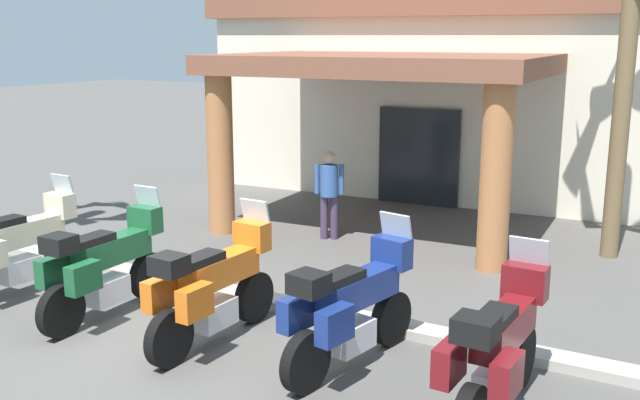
{
  "coord_description": "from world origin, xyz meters",
  "views": [
    {
      "loc": [
        5.7,
        -6.24,
        3.6
      ],
      "look_at": [
        0.53,
        3.02,
        1.2
      ],
      "focal_mm": 40.71,
      "sensor_mm": 36.0,
      "label": 1
    }
  ],
  "objects_px": {
    "motorcycle_green": "(105,266)",
    "motorcycle_blue": "(350,308)",
    "pedestrian": "(329,189)",
    "motorcycle_cream": "(17,247)",
    "motorcycle_maroon": "(498,351)",
    "motorcycle_orange": "(212,288)",
    "motel_building": "(458,91)"
  },
  "relations": [
    {
      "from": "pedestrian",
      "to": "motel_building",
      "type": "bearing_deg",
      "value": 153.53
    },
    {
      "from": "motorcycle_maroon",
      "to": "pedestrian",
      "type": "relative_size",
      "value": 1.38
    },
    {
      "from": "motorcycle_cream",
      "to": "motorcycle_blue",
      "type": "height_order",
      "value": "same"
    },
    {
      "from": "motel_building",
      "to": "motorcycle_cream",
      "type": "height_order",
      "value": "motel_building"
    },
    {
      "from": "motorcycle_green",
      "to": "motorcycle_cream",
      "type": "bearing_deg",
      "value": 89.42
    },
    {
      "from": "motel_building",
      "to": "motorcycle_maroon",
      "type": "height_order",
      "value": "motel_building"
    },
    {
      "from": "motorcycle_orange",
      "to": "pedestrian",
      "type": "xyz_separation_m",
      "value": [
        -0.99,
        4.72,
        0.22
      ]
    },
    {
      "from": "motel_building",
      "to": "motorcycle_blue",
      "type": "height_order",
      "value": "motel_building"
    },
    {
      "from": "motorcycle_blue",
      "to": "pedestrian",
      "type": "distance_m",
      "value": 5.26
    },
    {
      "from": "motorcycle_green",
      "to": "motorcycle_blue",
      "type": "height_order",
      "value": "same"
    },
    {
      "from": "motorcycle_blue",
      "to": "motorcycle_maroon",
      "type": "xyz_separation_m",
      "value": [
        1.72,
        -0.31,
        0.0
      ]
    },
    {
      "from": "motorcycle_green",
      "to": "motorcycle_blue",
      "type": "xyz_separation_m",
      "value": [
        3.44,
        0.23,
        0.0
      ]
    },
    {
      "from": "motel_building",
      "to": "motorcycle_orange",
      "type": "height_order",
      "value": "motel_building"
    },
    {
      "from": "motorcycle_green",
      "to": "motorcycle_blue",
      "type": "relative_size",
      "value": 1.01
    },
    {
      "from": "motorcycle_orange",
      "to": "pedestrian",
      "type": "bearing_deg",
      "value": 14.76
    },
    {
      "from": "motorcycle_maroon",
      "to": "motorcycle_cream",
      "type": "bearing_deg",
      "value": 91.36
    },
    {
      "from": "motorcycle_orange",
      "to": "motorcycle_cream",
      "type": "bearing_deg",
      "value": 92.84
    },
    {
      "from": "motorcycle_orange",
      "to": "motorcycle_blue",
      "type": "height_order",
      "value": "same"
    },
    {
      "from": "pedestrian",
      "to": "motorcycle_maroon",
      "type": "bearing_deg",
      "value": 18.13
    },
    {
      "from": "motorcycle_cream",
      "to": "motorcycle_maroon",
      "type": "height_order",
      "value": "same"
    },
    {
      "from": "motorcycle_cream",
      "to": "motorcycle_maroon",
      "type": "xyz_separation_m",
      "value": [
        6.89,
        -0.11,
        0.0
      ]
    },
    {
      "from": "motorcycle_cream",
      "to": "motorcycle_green",
      "type": "height_order",
      "value": "same"
    },
    {
      "from": "motorcycle_cream",
      "to": "motorcycle_maroon",
      "type": "relative_size",
      "value": 1.0
    },
    {
      "from": "motorcycle_cream",
      "to": "pedestrian",
      "type": "height_order",
      "value": "motorcycle_cream"
    },
    {
      "from": "motorcycle_orange",
      "to": "motorcycle_maroon",
      "type": "distance_m",
      "value": 3.45
    },
    {
      "from": "motel_building",
      "to": "motorcycle_orange",
      "type": "distance_m",
      "value": 11.14
    },
    {
      "from": "pedestrian",
      "to": "motorcycle_cream",
      "type": "bearing_deg",
      "value": -52.06
    },
    {
      "from": "motel_building",
      "to": "motorcycle_maroon",
      "type": "relative_size",
      "value": 5.0
    },
    {
      "from": "motel_building",
      "to": "motorcycle_green",
      "type": "xyz_separation_m",
      "value": [
        -0.95,
        -11.02,
        -1.57
      ]
    },
    {
      "from": "motorcycle_maroon",
      "to": "motorcycle_orange",
      "type": "bearing_deg",
      "value": 90.59
    },
    {
      "from": "motorcycle_blue",
      "to": "motorcycle_cream",
      "type": "bearing_deg",
      "value": 102.88
    },
    {
      "from": "motorcycle_cream",
      "to": "motorcycle_maroon",
      "type": "distance_m",
      "value": 6.89
    }
  ]
}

